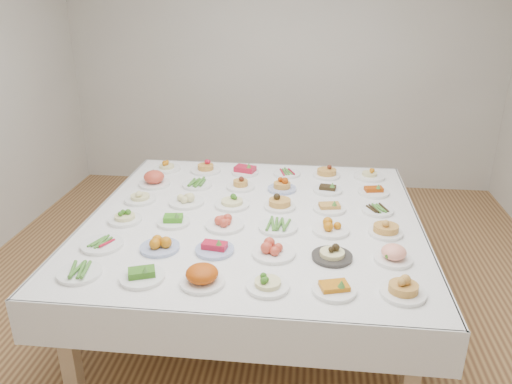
# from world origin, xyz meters

# --- Properties ---
(room_envelope) EXTENTS (5.02, 5.02, 2.81)m
(room_envelope) POSITION_xyz_m (0.00, 0.00, 1.83)
(room_envelope) COLOR #A57A45
(room_envelope) RESTS_ON ground
(display_table) EXTENTS (2.33, 2.33, 0.75)m
(display_table) POSITION_xyz_m (-0.03, -0.14, 0.69)
(display_table) COLOR white
(display_table) RESTS_ON ground
(dish_0) EXTENTS (0.25, 0.25, 0.06)m
(dish_0) POSITION_xyz_m (-0.91, -1.02, 0.78)
(dish_0) COLOR white
(dish_0) RESTS_ON display_table
(dish_1) EXTENTS (0.25, 0.25, 0.10)m
(dish_1) POSITION_xyz_m (-0.55, -1.02, 0.79)
(dish_1) COLOR white
(dish_1) RESTS_ON display_table
(dish_2) EXTENTS (0.24, 0.24, 0.15)m
(dish_2) POSITION_xyz_m (-0.21, -1.03, 0.82)
(dish_2) COLOR white
(dish_2) RESTS_ON display_table
(dish_3) EXTENTS (0.23, 0.23, 0.11)m
(dish_3) POSITION_xyz_m (0.15, -1.04, 0.80)
(dish_3) COLOR white
(dish_3) RESTS_ON display_table
(dish_4) EXTENTS (0.23, 0.23, 0.10)m
(dish_4) POSITION_xyz_m (0.51, -1.03, 0.79)
(dish_4) COLOR white
(dish_4) RESTS_ON display_table
(dish_5) EXTENTS (0.24, 0.24, 0.15)m
(dish_5) POSITION_xyz_m (0.86, -1.02, 0.82)
(dish_5) COLOR white
(dish_5) RESTS_ON display_table
(dish_6) EXTENTS (0.26, 0.26, 0.05)m
(dish_6) POSITION_xyz_m (-0.92, -0.68, 0.77)
(dish_6) COLOR white
(dish_6) RESTS_ON display_table
(dish_7) EXTENTS (0.24, 0.24, 0.10)m
(dish_7) POSITION_xyz_m (-0.55, -0.68, 0.79)
(dish_7) COLOR #4C66B2
(dish_7) RESTS_ON display_table
(dish_8) EXTENTS (0.24, 0.24, 0.09)m
(dish_8) POSITION_xyz_m (-0.21, -0.67, 0.79)
(dish_8) COLOR #4C66B2
(dish_8) RESTS_ON display_table
(dish_9) EXTENTS (0.27, 0.27, 0.12)m
(dish_9) POSITION_xyz_m (0.15, -0.67, 0.81)
(dish_9) COLOR white
(dish_9) RESTS_ON display_table
(dish_10) EXTENTS (0.24, 0.24, 0.13)m
(dish_10) POSITION_xyz_m (0.50, -0.67, 0.81)
(dish_10) COLOR #2D2B28
(dish_10) RESTS_ON display_table
(dish_11) EXTENTS (0.22, 0.22, 0.12)m
(dish_11) POSITION_xyz_m (0.86, -0.66, 0.80)
(dish_11) COLOR white
(dish_11) RESTS_ON display_table
(dish_12) EXTENTS (0.23, 0.23, 0.11)m
(dish_12) POSITION_xyz_m (-0.91, -0.32, 0.80)
(dish_12) COLOR white
(dish_12) RESTS_ON display_table
(dish_13) EXTENTS (0.22, 0.22, 0.09)m
(dish_13) POSITION_xyz_m (-0.56, -0.32, 0.78)
(dish_13) COLOR white
(dish_13) RESTS_ON display_table
(dish_14) EXTENTS (0.26, 0.26, 0.10)m
(dish_14) POSITION_xyz_m (-0.21, -0.32, 0.79)
(dish_14) COLOR white
(dish_14) RESTS_ON display_table
(dish_15) EXTENTS (0.26, 0.26, 0.06)m
(dish_15) POSITION_xyz_m (0.15, -0.31, 0.78)
(dish_15) COLOR white
(dish_15) RESTS_ON display_table
(dish_16) EXTENTS (0.24, 0.24, 0.10)m
(dish_16) POSITION_xyz_m (0.51, -0.32, 0.80)
(dish_16) COLOR white
(dish_16) RESTS_ON display_table
(dish_17) EXTENTS (0.22, 0.22, 0.13)m
(dish_17) POSITION_xyz_m (0.86, -0.32, 0.81)
(dish_17) COLOR white
(dish_17) RESTS_ON display_table
(dish_18) EXTENTS (0.23, 0.23, 0.13)m
(dish_18) POSITION_xyz_m (-0.92, 0.04, 0.81)
(dish_18) COLOR white
(dish_18) RESTS_ON display_table
(dish_19) EXTENTS (0.26, 0.26, 0.12)m
(dish_19) POSITION_xyz_m (-0.56, 0.03, 0.80)
(dish_19) COLOR white
(dish_19) RESTS_ON display_table
(dish_20) EXTENTS (0.26, 0.26, 0.13)m
(dish_20) POSITION_xyz_m (-0.21, 0.03, 0.81)
(dish_20) COLOR white
(dish_20) RESTS_ON display_table
(dish_21) EXTENTS (0.23, 0.23, 0.13)m
(dish_21) POSITION_xyz_m (0.14, 0.03, 0.81)
(dish_21) COLOR white
(dish_21) RESTS_ON display_table
(dish_22) EXTENTS (0.23, 0.23, 0.10)m
(dish_22) POSITION_xyz_m (0.51, 0.03, 0.79)
(dish_22) COLOR white
(dish_22) RESTS_ON display_table
(dish_23) EXTENTS (0.22, 0.22, 0.05)m
(dish_23) POSITION_xyz_m (0.85, 0.04, 0.77)
(dish_23) COLOR white
(dish_23) RESTS_ON display_table
(dish_24) EXTENTS (0.25, 0.25, 0.14)m
(dish_24) POSITION_xyz_m (-0.91, 0.38, 0.81)
(dish_24) COLOR white
(dish_24) RESTS_ON display_table
(dish_25) EXTENTS (0.24, 0.24, 0.06)m
(dish_25) POSITION_xyz_m (-0.56, 0.40, 0.78)
(dish_25) COLOR white
(dish_25) RESTS_ON display_table
(dish_26) EXTENTS (0.23, 0.23, 0.12)m
(dish_26) POSITION_xyz_m (-0.20, 0.39, 0.80)
(dish_26) COLOR white
(dish_26) RESTS_ON display_table
(dish_27) EXTENTS (0.23, 0.23, 0.13)m
(dish_27) POSITION_xyz_m (0.14, 0.38, 0.81)
(dish_27) COLOR #4C66B2
(dish_27) RESTS_ON display_table
(dish_28) EXTENTS (0.23, 0.23, 0.10)m
(dish_28) POSITION_xyz_m (0.50, 0.39, 0.79)
(dish_28) COLOR white
(dish_28) RESTS_ON display_table
(dish_29) EXTENTS (0.24, 0.24, 0.09)m
(dish_29) POSITION_xyz_m (0.86, 0.39, 0.79)
(dish_29) COLOR white
(dish_29) RESTS_ON display_table
(dish_30) EXTENTS (0.24, 0.24, 0.12)m
(dish_30) POSITION_xyz_m (-0.91, 0.75, 0.80)
(dish_30) COLOR white
(dish_30) RESTS_ON display_table
(dish_31) EXTENTS (0.26, 0.26, 0.14)m
(dish_31) POSITION_xyz_m (-0.56, 0.74, 0.82)
(dish_31) COLOR white
(dish_31) RESTS_ON display_table
(dish_32) EXTENTS (0.23, 0.23, 0.10)m
(dish_32) POSITION_xyz_m (-0.21, 0.73, 0.79)
(dish_32) COLOR white
(dish_32) RESTS_ON display_table
(dish_33) EXTENTS (0.23, 0.23, 0.05)m
(dish_33) POSITION_xyz_m (0.16, 0.74, 0.77)
(dish_33) COLOR white
(dish_33) RESTS_ON display_table
(dish_34) EXTENTS (0.23, 0.23, 0.13)m
(dish_34) POSITION_xyz_m (0.50, 0.74, 0.81)
(dish_34) COLOR white
(dish_34) RESTS_ON display_table
(dish_35) EXTENTS (0.26, 0.26, 0.12)m
(dish_35) POSITION_xyz_m (0.86, 0.75, 0.80)
(dish_35) COLOR white
(dish_35) RESTS_ON display_table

